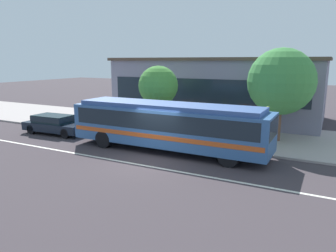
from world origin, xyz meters
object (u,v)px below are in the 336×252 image
at_px(sedan_behind_bus, 55,123).
at_px(pedestrian_walking_along_curb, 184,122).
at_px(pedestrian_waiting_near_sign, 142,120).
at_px(transit_bus, 168,123).
at_px(bus_stop_sign, 266,123).
at_px(street_tree_mid_block, 281,82).
at_px(pedestrian_standing_by_tree, 161,122).
at_px(street_tree_near_stop, 158,86).

xyz_separation_m(sedan_behind_bus, pedestrian_walking_along_curb, (8.52, 2.67, 0.40)).
relative_size(sedan_behind_bus, pedestrian_waiting_near_sign, 2.65).
height_order(sedan_behind_bus, pedestrian_walking_along_curb, pedestrian_walking_along_curb).
xyz_separation_m(transit_bus, sedan_behind_bus, (-8.86, 0.16, -0.83)).
distance_m(pedestrian_walking_along_curb, bus_stop_sign, 5.28).
height_order(bus_stop_sign, street_tree_mid_block, street_tree_mid_block).
relative_size(pedestrian_waiting_near_sign, pedestrian_walking_along_curb, 1.02).
bearing_deg(sedan_behind_bus, street_tree_mid_block, 18.26).
xyz_separation_m(sedan_behind_bus, pedestrian_standing_by_tree, (7.12, 2.14, 0.35)).
distance_m(sedan_behind_bus, bus_stop_sign, 13.89).
bearing_deg(bus_stop_sign, transit_bus, -156.63).
relative_size(bus_stop_sign, street_tree_mid_block, 0.43).
bearing_deg(pedestrian_waiting_near_sign, street_tree_mid_block, 18.36).
height_order(sedan_behind_bus, bus_stop_sign, bus_stop_sign).
distance_m(pedestrian_waiting_near_sign, street_tree_near_stop, 2.61).
bearing_deg(bus_stop_sign, street_tree_near_stop, 168.96).
xyz_separation_m(transit_bus, pedestrian_waiting_near_sign, (-3.00, 2.08, -0.41)).
bearing_deg(transit_bus, street_tree_mid_block, 43.10).
bearing_deg(sedan_behind_bus, street_tree_near_stop, 28.45).
distance_m(pedestrian_waiting_near_sign, pedestrian_walking_along_curb, 2.77).
relative_size(transit_bus, street_tree_mid_block, 2.01).
xyz_separation_m(transit_bus, bus_stop_sign, (4.86, 2.10, 0.12)).
bearing_deg(bus_stop_sign, pedestrian_standing_by_tree, 178.26).
relative_size(transit_bus, street_tree_near_stop, 2.49).
relative_size(pedestrian_standing_by_tree, street_tree_near_stop, 0.37).
bearing_deg(pedestrian_waiting_near_sign, pedestrian_walking_along_curb, 15.66).
distance_m(sedan_behind_bus, pedestrian_walking_along_curb, 8.94).
relative_size(transit_bus, pedestrian_walking_along_curb, 6.55).
bearing_deg(street_tree_mid_block, pedestrian_waiting_near_sign, -161.64).
bearing_deg(bus_stop_sign, pedestrian_walking_along_curb, 172.05).
bearing_deg(street_tree_near_stop, pedestrian_standing_by_tree, -55.85).
height_order(transit_bus, pedestrian_walking_along_curb, transit_bus).
xyz_separation_m(transit_bus, street_tree_near_stop, (-2.60, 3.56, 1.71)).
relative_size(pedestrian_walking_along_curb, bus_stop_sign, 0.71).
bearing_deg(pedestrian_standing_by_tree, sedan_behind_bus, -163.27).
height_order(pedestrian_waiting_near_sign, bus_stop_sign, bus_stop_sign).
relative_size(transit_bus, bus_stop_sign, 4.62).
distance_m(pedestrian_waiting_near_sign, pedestrian_standing_by_tree, 1.28).
height_order(sedan_behind_bus, street_tree_mid_block, street_tree_mid_block).
bearing_deg(pedestrian_walking_along_curb, street_tree_mid_block, 19.66).
height_order(pedestrian_waiting_near_sign, pedestrian_walking_along_curb, pedestrian_waiting_near_sign).
height_order(pedestrian_waiting_near_sign, pedestrian_standing_by_tree, pedestrian_waiting_near_sign).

